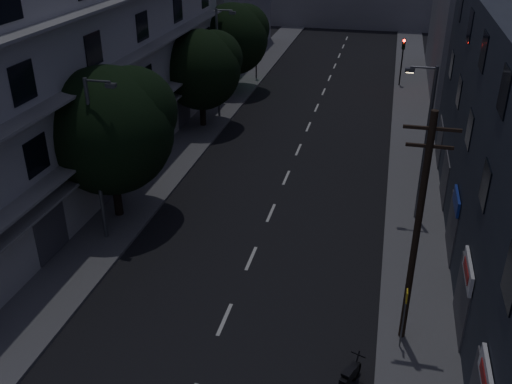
% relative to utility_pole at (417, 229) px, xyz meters
% --- Properties ---
extents(ground, '(160.00, 160.00, 0.00)m').
position_rel_utility_pole_xyz_m(ground, '(-6.89, 18.02, -4.87)').
color(ground, black).
rests_on(ground, ground).
extents(sidewalk_left, '(3.00, 90.00, 0.15)m').
position_rel_utility_pole_xyz_m(sidewalk_left, '(-14.39, 18.02, -4.79)').
color(sidewalk_left, '#565659').
rests_on(sidewalk_left, ground).
extents(sidewalk_right, '(3.00, 90.00, 0.15)m').
position_rel_utility_pole_xyz_m(sidewalk_right, '(0.61, 18.02, -4.79)').
color(sidewalk_right, '#565659').
rests_on(sidewalk_right, ground).
extents(lane_markings, '(0.15, 60.50, 0.01)m').
position_rel_utility_pole_xyz_m(lane_markings, '(-6.89, 24.27, -4.86)').
color(lane_markings, beige).
rests_on(lane_markings, ground).
extents(building_left, '(7.00, 36.00, 14.00)m').
position_rel_utility_pole_xyz_m(building_left, '(-18.87, 11.02, 2.13)').
color(building_left, '#B3B3AE').
rests_on(building_left, ground).
extents(building_far_right, '(6.00, 20.00, 13.00)m').
position_rel_utility_pole_xyz_m(building_far_right, '(5.11, 35.02, 1.63)').
color(building_far_right, slate).
rests_on(building_far_right, ground).
extents(tree_near, '(6.41, 6.41, 7.91)m').
position_rel_utility_pole_xyz_m(tree_near, '(-14.58, 6.38, 0.23)').
color(tree_near, black).
rests_on(tree_near, sidewalk_left).
extents(tree_mid, '(5.65, 5.65, 6.95)m').
position_rel_utility_pole_xyz_m(tree_mid, '(-14.43, 20.30, -0.37)').
color(tree_mid, black).
rests_on(tree_mid, sidewalk_left).
extents(tree_far, '(5.96, 5.96, 7.37)m').
position_rel_utility_pole_xyz_m(tree_far, '(-14.58, 29.43, -0.10)').
color(tree_far, black).
rests_on(tree_far, sidewalk_left).
extents(traffic_signal_far_right, '(0.28, 0.37, 4.10)m').
position_rel_utility_pole_xyz_m(traffic_signal_far_right, '(-0.46, 34.13, -1.77)').
color(traffic_signal_far_right, black).
rests_on(traffic_signal_far_right, sidewalk_right).
extents(traffic_signal_far_left, '(0.28, 0.37, 4.10)m').
position_rel_utility_pole_xyz_m(traffic_signal_far_left, '(-13.55, 33.35, -1.77)').
color(traffic_signal_far_left, black).
rests_on(traffic_signal_far_left, sidewalk_left).
extents(street_lamp_left_near, '(1.51, 0.25, 8.00)m').
position_rel_utility_pole_xyz_m(street_lamp_left_near, '(-14.15, 4.06, -0.27)').
color(street_lamp_left_near, '#585B5F').
rests_on(street_lamp_left_near, sidewalk_left).
extents(street_lamp_right, '(1.51, 0.25, 8.00)m').
position_rel_utility_pole_xyz_m(street_lamp_right, '(0.53, 9.57, -0.27)').
color(street_lamp_right, '#515258').
rests_on(street_lamp_right, sidewalk_right).
extents(street_lamp_left_far, '(1.51, 0.25, 8.00)m').
position_rel_utility_pole_xyz_m(street_lamp_left_far, '(-13.80, 22.51, -0.27)').
color(street_lamp_left_far, slate).
rests_on(street_lamp_left_far, sidewalk_left).
extents(utility_pole, '(1.80, 0.24, 9.00)m').
position_rel_utility_pole_xyz_m(utility_pole, '(0.00, 0.00, 0.00)').
color(utility_pole, black).
rests_on(utility_pole, sidewalk_right).
extents(bus_stop_sign, '(0.06, 0.35, 2.52)m').
position_rel_utility_pole_xyz_m(bus_stop_sign, '(-0.07, -0.61, -2.98)').
color(bus_stop_sign, '#595B60').
rests_on(bus_stop_sign, sidewalk_right).
extents(motorcycle, '(0.88, 1.81, 1.21)m').
position_rel_utility_pole_xyz_m(motorcycle, '(-1.76, -3.01, -4.39)').
color(motorcycle, black).
rests_on(motorcycle, ground).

